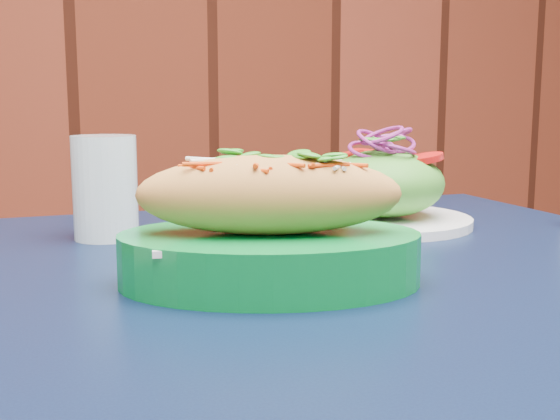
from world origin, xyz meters
name	(u,v)px	position (x,y,z in m)	size (l,w,h in m)	color
cafe_table	(358,337)	(0.16, 1.62, 0.66)	(0.83, 0.83, 0.75)	black
banh_mi_basket	(270,231)	(0.04, 1.56, 0.80)	(0.32, 0.26, 0.13)	#04752B
salad_plate	(383,189)	(0.29, 1.78, 0.80)	(0.24, 0.24, 0.13)	white
water_glass	(105,188)	(-0.07, 1.83, 0.81)	(0.08, 0.08, 0.13)	silver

